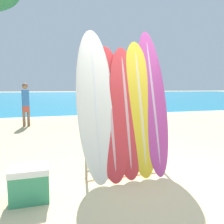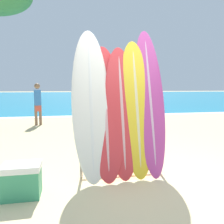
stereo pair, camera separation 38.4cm
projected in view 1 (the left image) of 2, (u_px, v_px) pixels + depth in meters
name	position (u px, v px, depth m)	size (l,w,h in m)	color
ground_plane	(150.00, 178.00, 3.45)	(160.00, 160.00, 0.00)	beige
ocean_water	(57.00, 96.00, 38.73)	(120.00, 60.00, 0.01)	teal
surfboard_rack	(126.00, 145.00, 3.54)	(1.34, 0.04, 0.92)	gray
surfboard_slot_0	(95.00, 103.00, 3.37)	(0.59, 0.81, 2.37)	silver
surfboard_slot_1	(110.00, 111.00, 3.42)	(0.58, 0.76, 2.11)	red
surfboard_slot_2	(126.00, 111.00, 3.48)	(0.54, 0.63, 2.09)	red
surfboard_slot_3	(140.00, 107.00, 3.56)	(0.55, 0.66, 2.20)	yellow
surfboard_slot_4	(153.00, 101.00, 3.64)	(0.49, 0.77, 2.41)	#B23D8E
person_near_water	(26.00, 103.00, 7.95)	(0.26, 0.22, 1.58)	#846047
person_mid_beach	(84.00, 102.00, 9.07)	(0.20, 0.25, 1.51)	#846047
cooler_box	(30.00, 184.00, 2.73)	(0.48, 0.34, 0.44)	#389366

